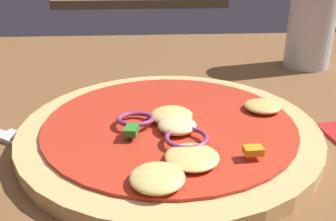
# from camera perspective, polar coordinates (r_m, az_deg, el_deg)

# --- Properties ---
(dining_table) EXTENTS (1.28, 0.87, 0.03)m
(dining_table) POSITION_cam_1_polar(r_m,az_deg,el_deg) (0.41, 6.22, -3.95)
(dining_table) COLOR brown
(dining_table) RESTS_ON ground
(pizza) EXTENTS (0.29, 0.29, 0.03)m
(pizza) POSITION_cam_1_polar(r_m,az_deg,el_deg) (0.37, 0.35, -2.94)
(pizza) COLOR tan
(pizza) RESTS_ON dining_table
(beer_glass) EXTENTS (0.07, 0.07, 0.15)m
(beer_glass) POSITION_cam_1_polar(r_m,az_deg,el_deg) (0.62, 21.26, 12.17)
(beer_glass) COLOR silver
(beer_glass) RESTS_ON dining_table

